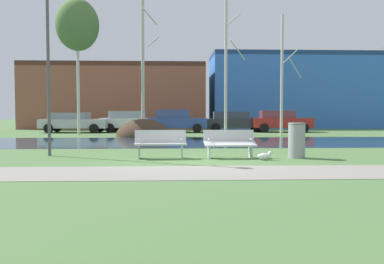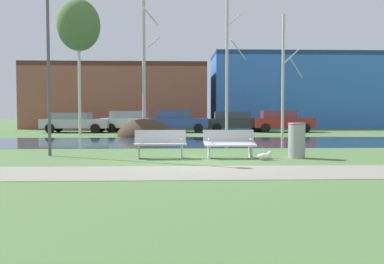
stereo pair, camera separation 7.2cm
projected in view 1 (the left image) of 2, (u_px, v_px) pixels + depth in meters
ground_plane at (187, 139)px, 21.83m from camera, size 120.00×120.00×0.00m
paved_path_strip at (202, 172)px, 9.66m from camera, size 60.00×2.26×0.01m
river_band at (188, 142)px, 19.61m from camera, size 80.00×7.03×0.01m
soil_mound at (143, 136)px, 24.14m from camera, size 3.20×3.30×2.07m
bench_left at (160, 143)px, 12.64m from camera, size 1.62×0.63×0.87m
bench_right at (230, 143)px, 12.73m from camera, size 1.62×0.63×0.87m
trash_bin at (297, 140)px, 12.73m from camera, size 0.55×0.55×1.10m
seagull at (265, 156)px, 12.16m from camera, size 0.48×0.18×0.27m
streetlamp at (48, 30)px, 13.16m from camera, size 0.32×0.32×6.23m
birch_far_left at (77, 25)px, 25.44m from camera, size 2.66×2.66×8.79m
birch_left at (143, 61)px, 24.95m from camera, size 1.12×1.92×8.93m
birch_center_left at (226, 60)px, 25.70m from camera, size 1.29×2.10×9.26m
birch_center at (282, 75)px, 25.22m from camera, size 1.28×2.27×7.42m
parked_van_nearest_silver at (74, 122)px, 28.73m from camera, size 4.78×2.16×1.40m
parked_sedan_second_white at (131, 121)px, 29.61m from camera, size 4.53×2.20×1.51m
parked_hatch_third_blue at (177, 121)px, 29.28m from camera, size 4.20×2.17×1.61m
parked_wagon_fourth_dark at (234, 121)px, 30.13m from camera, size 4.63×2.25×1.48m
parked_suv_fifth_red at (280, 121)px, 29.53m from camera, size 4.31×2.15×1.55m
building_brick_low at (117, 97)px, 37.26m from camera, size 15.75×6.60×5.69m
building_blue_store at (304, 91)px, 38.12m from camera, size 17.28×6.08×6.75m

